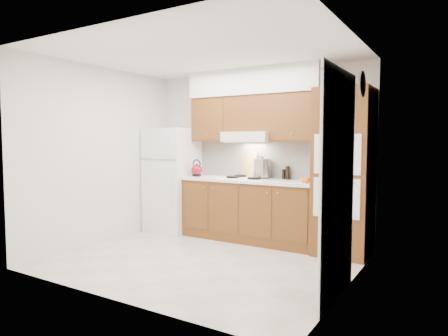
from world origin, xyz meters
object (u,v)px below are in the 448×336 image
(fridge, at_px, (173,180))
(stock_pot, at_px, (262,168))
(kettle, at_px, (197,170))
(oven_cabinet, at_px, (344,172))

(fridge, xyz_separation_m, stock_pot, (1.59, 0.17, 0.24))
(fridge, xyz_separation_m, kettle, (0.53, -0.04, 0.18))
(oven_cabinet, xyz_separation_m, kettle, (-2.32, -0.07, -0.06))
(oven_cabinet, distance_m, stock_pot, 1.26)
(oven_cabinet, bearing_deg, stock_pot, 173.81)
(fridge, bearing_deg, kettle, -4.29)
(kettle, bearing_deg, stock_pot, 3.24)
(fridge, height_order, kettle, fridge)
(kettle, distance_m, stock_pot, 1.09)
(fridge, relative_size, oven_cabinet, 0.78)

